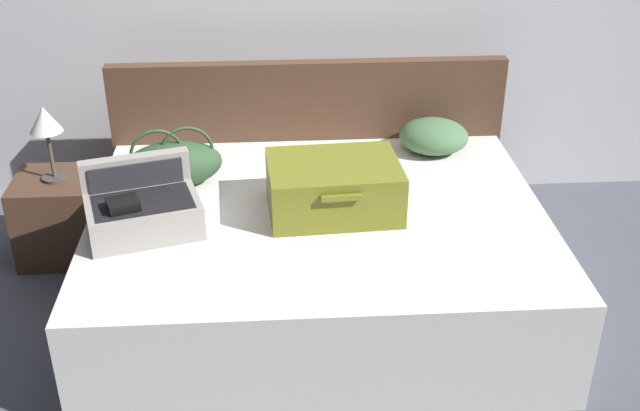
# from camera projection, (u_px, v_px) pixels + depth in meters

# --- Properties ---
(ground_plane) EXTENTS (12.00, 12.00, 0.00)m
(ground_plane) POSITION_uv_depth(u_px,v_px,m) (324.00, 357.00, 3.52)
(ground_plane) COLOR #4C515B
(bed) EXTENTS (2.09, 1.61, 0.52)m
(bed) POSITION_uv_depth(u_px,v_px,m) (318.00, 260.00, 3.75)
(bed) COLOR silver
(bed) RESTS_ON ground
(headboard) EXTENTS (2.13, 0.08, 0.95)m
(headboard) POSITION_uv_depth(u_px,v_px,m) (309.00, 144.00, 4.38)
(headboard) COLOR #4C3323
(headboard) RESTS_ON ground
(hard_case_large) EXTENTS (0.61, 0.48, 0.24)m
(hard_case_large) POSITION_uv_depth(u_px,v_px,m) (334.00, 187.00, 3.58)
(hard_case_large) COLOR olive
(hard_case_large) RESTS_ON bed
(hard_case_medium) EXTENTS (0.56, 0.47, 0.29)m
(hard_case_medium) POSITION_uv_depth(u_px,v_px,m) (142.00, 209.00, 3.44)
(hard_case_medium) COLOR gray
(hard_case_medium) RESTS_ON bed
(duffel_bag) EXTENTS (0.51, 0.34, 0.30)m
(duffel_bag) POSITION_uv_depth(u_px,v_px,m) (173.00, 164.00, 3.80)
(duffel_bag) COLOR #2D4C2D
(duffel_bag) RESTS_ON bed
(pillow_near_headboard) EXTENTS (0.42, 0.38, 0.18)m
(pillow_near_headboard) POSITION_uv_depth(u_px,v_px,m) (434.00, 136.00, 4.16)
(pillow_near_headboard) COLOR #4C724C
(pillow_near_headboard) RESTS_ON bed
(nightstand) EXTENTS (0.44, 0.40, 0.45)m
(nightstand) POSITION_uv_depth(u_px,v_px,m) (62.00, 217.00, 4.17)
(nightstand) COLOR #4C3323
(nightstand) RESTS_ON ground
(table_lamp) EXTENTS (0.16, 0.16, 0.39)m
(table_lamp) POSITION_uv_depth(u_px,v_px,m) (45.00, 124.00, 3.92)
(table_lamp) COLOR #3F3833
(table_lamp) RESTS_ON nightstand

